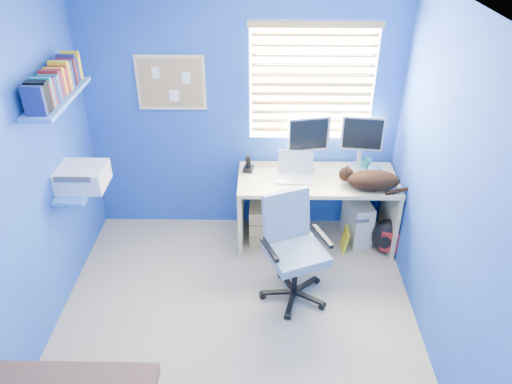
{
  "coord_description": "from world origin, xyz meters",
  "views": [
    {
      "loc": [
        0.21,
        -2.84,
        3.11
      ],
      "look_at": [
        0.15,
        0.65,
        0.95
      ],
      "focal_mm": 35.0,
      "sensor_mm": 36.0,
      "label": 1
    }
  ],
  "objects_px": {
    "desk": "(315,210)",
    "tower_pc": "(357,219)",
    "cat": "(374,180)",
    "laptop": "(295,168)",
    "office_chair": "(293,261)"
  },
  "relations": [
    {
      "from": "desk",
      "to": "tower_pc",
      "type": "distance_m",
      "value": 0.46
    },
    {
      "from": "cat",
      "to": "tower_pc",
      "type": "height_order",
      "value": "cat"
    },
    {
      "from": "tower_pc",
      "to": "desk",
      "type": "bearing_deg",
      "value": 177.98
    },
    {
      "from": "laptop",
      "to": "tower_pc",
      "type": "height_order",
      "value": "laptop"
    },
    {
      "from": "office_chair",
      "to": "desk",
      "type": "bearing_deg",
      "value": 71.56
    },
    {
      "from": "laptop",
      "to": "cat",
      "type": "xyz_separation_m",
      "value": [
        0.7,
        -0.17,
        -0.02
      ]
    },
    {
      "from": "desk",
      "to": "office_chair",
      "type": "height_order",
      "value": "office_chair"
    },
    {
      "from": "tower_pc",
      "to": "cat",
      "type": "bearing_deg",
      "value": -89.81
    },
    {
      "from": "desk",
      "to": "laptop",
      "type": "xyz_separation_m",
      "value": [
        -0.22,
        -0.02,
        0.48
      ]
    },
    {
      "from": "desk",
      "to": "laptop",
      "type": "distance_m",
      "value": 0.53
    },
    {
      "from": "cat",
      "to": "laptop",
      "type": "bearing_deg",
      "value": -173.4
    },
    {
      "from": "desk",
      "to": "tower_pc",
      "type": "height_order",
      "value": "desk"
    },
    {
      "from": "laptop",
      "to": "office_chair",
      "type": "relative_size",
      "value": 0.35
    },
    {
      "from": "desk",
      "to": "laptop",
      "type": "bearing_deg",
      "value": -174.85
    },
    {
      "from": "cat",
      "to": "desk",
      "type": "bearing_deg",
      "value": 178.8
    }
  ]
}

